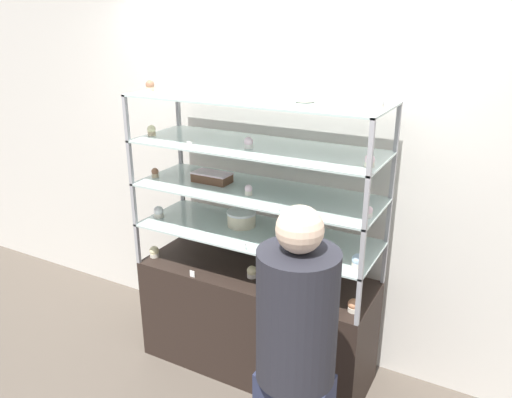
% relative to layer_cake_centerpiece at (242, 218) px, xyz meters
% --- Properties ---
extents(ground_plane, '(20.00, 20.00, 0.00)m').
position_rel_layer_cake_centerpiece_xyz_m(ground_plane, '(0.14, -0.05, -1.07)').
color(ground_plane, brown).
extents(back_wall, '(8.00, 0.05, 2.60)m').
position_rel_layer_cake_centerpiece_xyz_m(back_wall, '(0.14, 0.37, 0.23)').
color(back_wall, silver).
rests_on(back_wall, ground_plane).
extents(display_base, '(1.56, 0.55, 0.74)m').
position_rel_layer_cake_centerpiece_xyz_m(display_base, '(0.14, -0.05, -0.70)').
color(display_base, black).
rests_on(display_base, ground_plane).
extents(display_riser_lower, '(1.56, 0.55, 0.28)m').
position_rel_layer_cake_centerpiece_xyz_m(display_riser_lower, '(0.14, -0.05, -0.06)').
color(display_riser_lower, '#99999E').
rests_on(display_riser_lower, display_base).
extents(display_riser_middle, '(1.56, 0.55, 0.28)m').
position_rel_layer_cake_centerpiece_xyz_m(display_riser_middle, '(0.14, -0.05, 0.22)').
color(display_riser_middle, '#99999E').
rests_on(display_riser_middle, display_riser_lower).
extents(display_riser_upper, '(1.56, 0.55, 0.28)m').
position_rel_layer_cake_centerpiece_xyz_m(display_riser_upper, '(0.14, -0.05, 0.50)').
color(display_riser_upper, '#99999E').
rests_on(display_riser_upper, display_riser_middle).
extents(display_riser_top, '(1.56, 0.55, 0.28)m').
position_rel_layer_cake_centerpiece_xyz_m(display_riser_top, '(0.14, -0.05, 0.79)').
color(display_riser_top, '#99999E').
rests_on(display_riser_top, display_riser_upper).
extents(layer_cake_centerpiece, '(0.19, 0.19, 0.10)m').
position_rel_layer_cake_centerpiece_xyz_m(layer_cake_centerpiece, '(0.00, 0.00, 0.00)').
color(layer_cake_centerpiece, beige).
rests_on(layer_cake_centerpiece, display_riser_lower).
extents(sheet_cake_frosted, '(0.25, 0.13, 0.06)m').
position_rel_layer_cake_centerpiece_xyz_m(sheet_cake_frosted, '(-0.19, -0.04, 0.27)').
color(sheet_cake_frosted, brown).
rests_on(sheet_cake_frosted, display_riser_middle).
extents(cupcake_0, '(0.07, 0.07, 0.08)m').
position_rel_layer_cake_centerpiece_xyz_m(cupcake_0, '(-0.59, -0.20, -0.30)').
color(cupcake_0, beige).
rests_on(cupcake_0, display_base).
extents(cupcake_1, '(0.07, 0.07, 0.08)m').
position_rel_layer_cake_centerpiece_xyz_m(cupcake_1, '(0.15, -0.13, -0.30)').
color(cupcake_1, beige).
rests_on(cupcake_1, display_base).
extents(cupcake_2, '(0.07, 0.07, 0.08)m').
position_rel_layer_cake_centerpiece_xyz_m(cupcake_2, '(0.85, -0.20, -0.30)').
color(cupcake_2, beige).
rests_on(cupcake_2, display_base).
extents(price_tag_0, '(0.04, 0.00, 0.04)m').
position_rel_layer_cake_centerpiece_xyz_m(price_tag_0, '(-0.19, -0.31, -0.31)').
color(price_tag_0, white).
rests_on(price_tag_0, display_base).
extents(cupcake_3, '(0.07, 0.07, 0.08)m').
position_rel_layer_cake_centerpiece_xyz_m(cupcake_3, '(-0.57, -0.15, -0.01)').
color(cupcake_3, beige).
rests_on(cupcake_3, display_riser_lower).
extents(cupcake_4, '(0.07, 0.07, 0.08)m').
position_rel_layer_cake_centerpiece_xyz_m(cupcake_4, '(0.36, -0.12, -0.01)').
color(cupcake_4, white).
rests_on(cupcake_4, display_riser_lower).
extents(cupcake_5, '(0.07, 0.07, 0.08)m').
position_rel_layer_cake_centerpiece_xyz_m(cupcake_5, '(0.85, -0.20, -0.01)').
color(cupcake_5, beige).
rests_on(cupcake_5, display_riser_lower).
extents(price_tag_1, '(0.04, 0.00, 0.04)m').
position_rel_layer_cake_centerpiece_xyz_m(price_tag_1, '(0.19, -0.31, -0.03)').
color(price_tag_1, white).
rests_on(price_tag_1, display_riser_lower).
extents(cupcake_6, '(0.05, 0.05, 0.06)m').
position_rel_layer_cake_centerpiece_xyz_m(cupcake_6, '(-0.58, -0.14, 0.26)').
color(cupcake_6, '#CCB28C').
rests_on(cupcake_6, display_riser_middle).
extents(cupcake_7, '(0.05, 0.05, 0.06)m').
position_rel_layer_cake_centerpiece_xyz_m(cupcake_7, '(0.13, -0.15, 0.26)').
color(cupcake_7, beige).
rests_on(cupcake_7, display_riser_middle).
extents(cupcake_8, '(0.05, 0.05, 0.06)m').
position_rel_layer_cake_centerpiece_xyz_m(cupcake_8, '(0.87, -0.15, 0.26)').
color(cupcake_8, white).
rests_on(cupcake_8, display_riser_middle).
extents(price_tag_2, '(0.04, 0.00, 0.04)m').
position_rel_layer_cake_centerpiece_xyz_m(price_tag_2, '(0.40, -0.31, 0.25)').
color(price_tag_2, white).
rests_on(price_tag_2, display_riser_middle).
extents(cupcake_9, '(0.05, 0.05, 0.07)m').
position_rel_layer_cake_centerpiece_xyz_m(cupcake_9, '(-0.59, -0.14, 0.55)').
color(cupcake_9, '#CCB28C').
rests_on(cupcake_9, display_riser_upper).
extents(cupcake_10, '(0.05, 0.05, 0.07)m').
position_rel_layer_cake_centerpiece_xyz_m(cupcake_10, '(0.13, -0.13, 0.55)').
color(cupcake_10, white).
rests_on(cupcake_10, display_riser_upper).
extents(cupcake_11, '(0.05, 0.05, 0.07)m').
position_rel_layer_cake_centerpiece_xyz_m(cupcake_11, '(0.86, -0.17, 0.55)').
color(cupcake_11, beige).
rests_on(cupcake_11, display_riser_upper).
extents(price_tag_3, '(0.04, 0.00, 0.04)m').
position_rel_layer_cake_centerpiece_xyz_m(price_tag_3, '(-0.17, -0.31, 0.54)').
color(price_tag_3, white).
rests_on(price_tag_3, display_riser_upper).
extents(cupcake_12, '(0.05, 0.05, 0.07)m').
position_rel_layer_cake_centerpiece_xyz_m(cupcake_12, '(-0.58, -0.13, 0.83)').
color(cupcake_12, '#CCB28C').
rests_on(cupcake_12, display_riser_top).
extents(cupcake_13, '(0.05, 0.05, 0.07)m').
position_rel_layer_cake_centerpiece_xyz_m(cupcake_13, '(0.15, -0.15, 0.83)').
color(cupcake_13, beige).
rests_on(cupcake_13, display_riser_top).
extents(cupcake_14, '(0.05, 0.05, 0.07)m').
position_rel_layer_cake_centerpiece_xyz_m(cupcake_14, '(0.87, -0.10, 0.83)').
color(cupcake_14, beige).
rests_on(cupcake_14, display_riser_top).
extents(price_tag_4, '(0.04, 0.00, 0.04)m').
position_rel_layer_cake_centerpiece_xyz_m(price_tag_4, '(0.26, -0.31, 0.82)').
color(price_tag_4, white).
rests_on(price_tag_4, display_riser_top).
extents(donut_glazed, '(0.12, 0.12, 0.04)m').
position_rel_layer_cake_centerpiece_xyz_m(donut_glazed, '(0.44, -0.06, 0.82)').
color(donut_glazed, '#EFE5CC').
rests_on(donut_glazed, display_riser_top).
extents(customer_figure, '(0.37, 0.37, 1.58)m').
position_rel_layer_cake_centerpiece_xyz_m(customer_figure, '(0.78, -0.85, -0.22)').
color(customer_figure, '#282D47').
rests_on(customer_figure, ground_plane).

